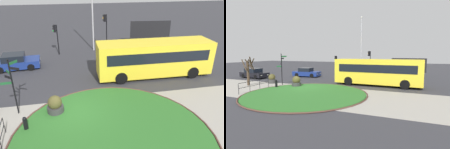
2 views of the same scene
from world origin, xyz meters
TOP-DOWN VIEW (x-y plane):
  - ground at (0.00, 0.00)m, footprint 120.00×120.00m
  - sidewalk_paving at (0.00, -2.25)m, footprint 32.00×7.50m
  - grass_island at (2.01, -2.66)m, footprint 10.78×10.78m
  - grass_kerb_ring at (2.01, -2.66)m, footprint 11.09×11.09m
  - signpost_directional at (-3.46, 0.69)m, footprint 1.26×0.86m
  - bollard_foreground at (-2.70, -1.17)m, footprint 0.24×0.24m
  - railing_grass_edge at (-3.61, -3.17)m, footprint 0.39×4.00m
  - bus_yellow at (6.99, 4.48)m, footprint 9.70×2.67m
  - car_near_lane at (-5.02, 8.39)m, footprint 4.34×2.19m
  - car_far_lane at (-11.53, 4.02)m, footprint 4.67×2.28m
  - traffic_light_near at (-1.33, 11.67)m, footprint 0.49×0.28m
  - traffic_light_far at (4.15, 12.41)m, footprint 0.49×0.29m
  - lamppost_tall at (2.75, 12.47)m, footprint 0.32×0.32m
  - billboard_left at (9.93, 13.37)m, footprint 5.00×0.60m
  - planter_near_signpost at (-1.13, 0.26)m, footprint 1.03×1.03m
  - planter_kerbside at (-5.37, 1.09)m, footprint 0.96×0.96m
  - street_tree_bare at (-6.63, -1.21)m, footprint 1.29×1.32m

SIDE VIEW (x-z plane):
  - ground at x=0.00m, z-range 0.00..0.00m
  - sidewalk_paving at x=0.00m, z-range 0.00..0.02m
  - grass_island at x=2.01m, z-range 0.00..0.10m
  - grass_kerb_ring at x=2.01m, z-range 0.00..0.11m
  - bollard_foreground at x=-2.70m, z-range 0.01..0.89m
  - planter_kerbside at x=-5.37m, z-range -0.06..1.11m
  - planter_near_signpost at x=-1.13m, z-range -0.06..1.14m
  - car_near_lane at x=-5.02m, z-range -0.05..1.36m
  - railing_grass_edge at x=-3.61m, z-range 0.15..1.17m
  - car_far_lane at x=-11.53m, z-range -0.05..1.40m
  - bus_yellow at x=6.99m, z-range 0.12..3.13m
  - street_tree_bare at x=-6.63m, z-range 0.13..3.47m
  - billboard_left at x=9.93m, z-range 0.39..3.37m
  - signpost_directional at x=-3.46m, z-range 0.33..4.01m
  - traffic_light_near at x=-1.33m, z-range 0.78..4.07m
  - traffic_light_far at x=4.15m, z-range 0.93..4.99m
  - lamppost_tall at x=2.75m, z-range 0.30..9.81m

